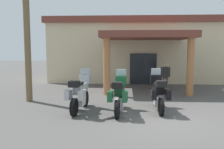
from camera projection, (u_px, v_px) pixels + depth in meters
name	position (u px, v px, depth m)	size (l,w,h in m)	color
ground_plane	(163.00, 119.00, 8.52)	(80.00, 80.00, 0.00)	#514F4C
motel_building	(141.00, 50.00, 19.14)	(13.95, 10.30, 4.63)	beige
motorcycle_silver	(80.00, 93.00, 9.51)	(0.76, 2.21, 1.61)	black
motorcycle_green	(119.00, 95.00, 9.21)	(0.73, 2.21, 1.61)	black
motorcycle_black	(158.00, 93.00, 9.58)	(0.70, 2.21, 1.61)	black
pedestrian	(165.00, 75.00, 13.49)	(0.53, 0.32, 1.67)	brown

